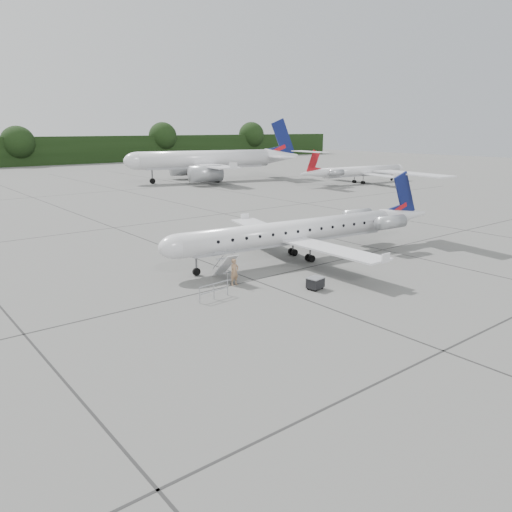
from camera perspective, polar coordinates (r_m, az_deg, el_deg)
ground at (r=34.03m, az=10.27°, el=-3.55°), size 320.00×320.00×0.00m
main_regional_jet at (r=39.81m, az=4.24°, el=4.07°), size 27.29×21.13×6.48m
airstair at (r=34.82m, az=-3.52°, el=-1.18°), size 1.13×2.40×2.03m
passenger at (r=33.74m, az=-2.47°, el=-1.84°), size 0.70×0.48×1.85m
safety_railing at (r=31.19m, az=-4.83°, el=-4.07°), size 2.20×0.25×1.00m
baggage_cart at (r=33.21m, az=6.80°, el=-3.07°), size 1.13×0.97×0.88m
bg_narrowbody at (r=100.54m, az=-5.86°, el=11.90°), size 38.81×32.07×12.11m
bg_regional_right at (r=99.29m, az=12.10°, el=10.00°), size 26.31×20.05×6.50m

